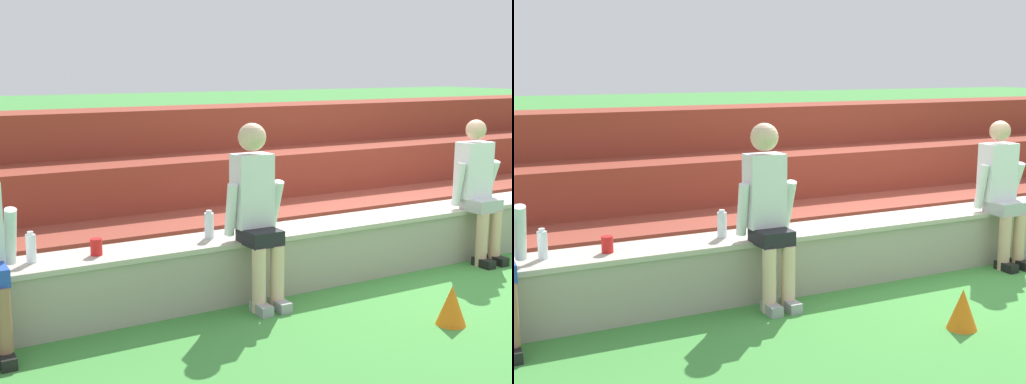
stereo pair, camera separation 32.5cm
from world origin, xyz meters
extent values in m
plane|color=#428E3D|center=(0.00, 0.00, 0.00)|extent=(80.00, 80.00, 0.00)
cube|color=#A8A08E|center=(0.00, 0.22, 0.26)|extent=(9.11, 0.45, 0.51)
cube|color=#BCB39F|center=(0.00, 0.22, 0.50)|extent=(9.15, 0.49, 0.04)
cube|color=brown|center=(0.00, 1.18, 0.24)|extent=(10.29, 0.80, 0.47)
cube|color=maroon|center=(0.00, 1.98, 0.47)|extent=(10.29, 0.80, 0.94)
cube|color=maroon|center=(0.00, 2.78, 0.71)|extent=(10.29, 0.80, 1.41)
cylinder|color=#996B4C|center=(-3.94, -0.21, 0.26)|extent=(0.11, 0.11, 0.51)
cube|color=black|center=(-3.94, -0.25, 0.04)|extent=(0.10, 0.22, 0.08)
cylinder|color=white|center=(-3.81, 0.07, 0.77)|extent=(0.08, 0.22, 0.42)
cylinder|color=beige|center=(-2.05, -0.20, 0.26)|extent=(0.11, 0.11, 0.51)
cylinder|color=beige|center=(-1.88, -0.20, 0.26)|extent=(0.11, 0.11, 0.51)
cube|color=#99999E|center=(-2.05, -0.24, 0.04)|extent=(0.10, 0.22, 0.08)
cube|color=#99999E|center=(-1.88, -0.24, 0.04)|extent=(0.10, 0.22, 0.08)
cube|color=black|center=(-1.97, -0.08, 0.57)|extent=(0.27, 0.31, 0.12)
cube|color=white|center=(-1.97, 0.05, 0.92)|extent=(0.30, 0.20, 0.59)
sphere|color=beige|center=(-1.97, 0.05, 1.34)|extent=(0.22, 0.22, 0.22)
cylinder|color=white|center=(-2.17, 0.03, 0.78)|extent=(0.08, 0.15, 0.43)
cylinder|color=white|center=(-1.77, 0.03, 0.78)|extent=(0.08, 0.21, 0.42)
cylinder|color=#DBAD89|center=(0.42, -0.17, 0.26)|extent=(0.11, 0.11, 0.51)
cylinder|color=#DBAD89|center=(0.60, -0.17, 0.26)|extent=(0.11, 0.11, 0.51)
cube|color=black|center=(0.42, -0.21, 0.04)|extent=(0.10, 0.22, 0.08)
cube|color=black|center=(0.60, -0.21, 0.04)|extent=(0.10, 0.22, 0.08)
cube|color=#B2B2B7|center=(0.51, -0.06, 0.57)|extent=(0.30, 0.28, 0.12)
cube|color=white|center=(0.51, 0.06, 0.89)|extent=(0.33, 0.20, 0.54)
sphere|color=#DBAD89|center=(0.51, 0.06, 1.28)|extent=(0.20, 0.20, 0.20)
cylinder|color=white|center=(0.30, 0.04, 0.77)|extent=(0.08, 0.14, 0.43)
cylinder|color=white|center=(0.73, 0.04, 0.77)|extent=(0.08, 0.20, 0.42)
cylinder|color=silver|center=(-3.65, 0.25, 0.62)|extent=(0.07, 0.07, 0.20)
cylinder|color=white|center=(-3.65, 0.25, 0.73)|extent=(0.04, 0.04, 0.02)
cylinder|color=silver|center=(-2.25, 0.25, 0.62)|extent=(0.08, 0.08, 0.21)
cylinder|color=white|center=(-2.25, 0.25, 0.74)|extent=(0.05, 0.05, 0.02)
cylinder|color=red|center=(-3.19, 0.21, 0.58)|extent=(0.09, 0.09, 0.12)
cone|color=orange|center=(-0.94, -1.14, 0.15)|extent=(0.22, 0.22, 0.30)
camera|label=1|loc=(-4.61, -4.63, 1.90)|focal=48.39mm
camera|label=2|loc=(-4.32, -4.79, 1.90)|focal=48.39mm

